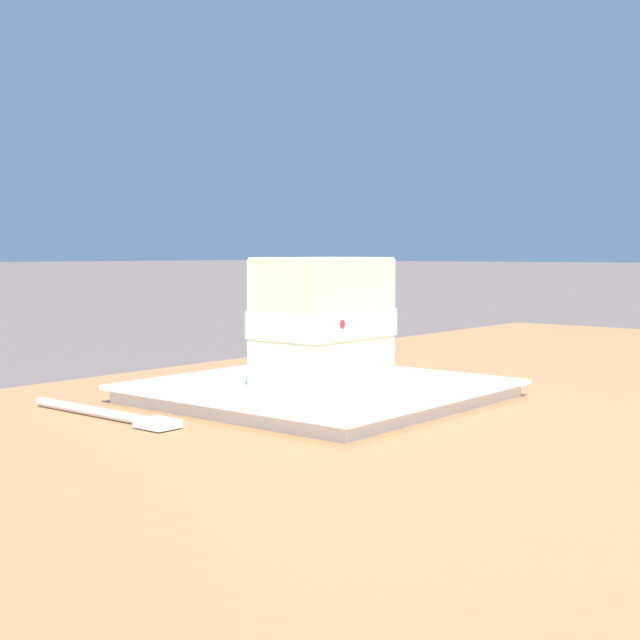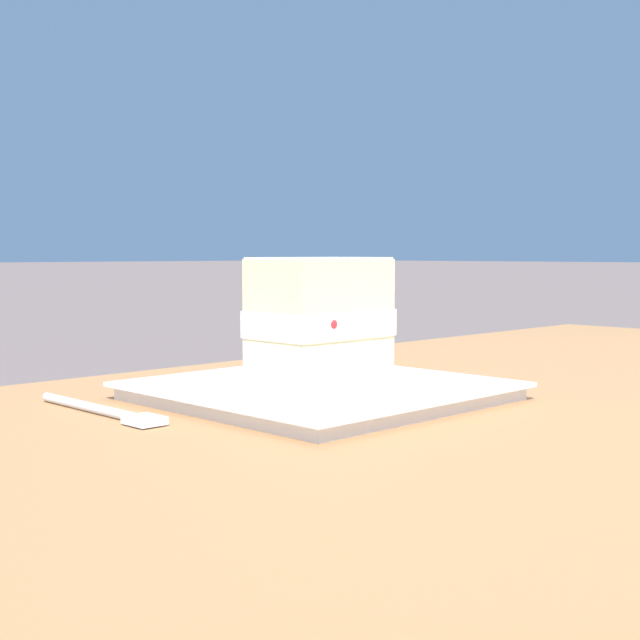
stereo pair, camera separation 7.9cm
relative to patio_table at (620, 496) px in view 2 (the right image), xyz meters
The scene contains 4 objects.
patio_table is the anchor object (origin of this frame).
dessert_plate 0.29m from the patio_table, 45.34° to the right, with size 0.28×0.28×0.02m.
cake_slice 0.32m from the patio_table, 39.60° to the right, with size 0.11×0.08×0.11m.
dessert_fork 0.46m from the patio_table, 35.12° to the right, with size 0.02×0.17×0.01m.
Camera 2 is at (0.75, 0.37, 0.84)m, focal length 49.59 mm.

